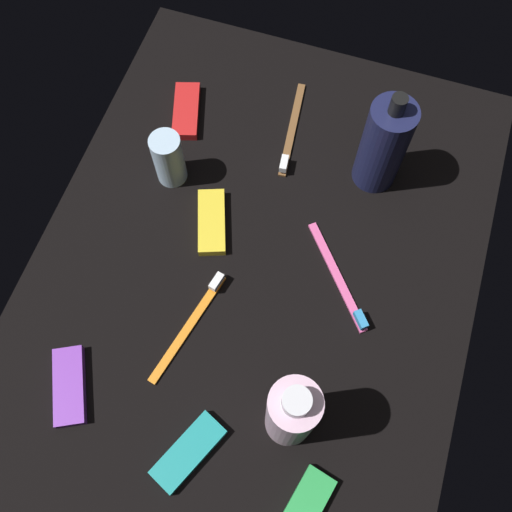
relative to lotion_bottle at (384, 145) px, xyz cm
name	(u,v)px	position (x,y,z in cm)	size (l,w,h in cm)	color
ground_plane	(256,265)	(20.10, -12.75, -8.88)	(84.00, 64.00, 1.20)	black
lotion_bottle	(384,145)	(0.00, 0.00, 0.00)	(6.69, 6.69, 19.01)	#1A1E44
bodywash_bottle	(292,413)	(40.20, -1.67, 0.33)	(6.14, 6.14, 18.77)	silver
deodorant_stick	(169,159)	(9.92, -29.88, -3.49)	(4.62, 4.62, 9.57)	silver
toothbrush_pink	(341,282)	(19.16, -0.20, -7.67)	(14.56, 12.49, 2.10)	#E55999
toothbrush_brown	(291,133)	(-3.02, -14.41, -7.67)	(18.02, 3.23, 2.10)	brown
toothbrush_orange	(192,320)	(31.24, -18.50, -7.67)	(17.80, 5.25, 2.10)	orange
snack_bar_yellow	(212,222)	(16.02, -21.11, -7.53)	(10.40, 4.00, 1.50)	yellow
snack_bar_red	(186,111)	(-1.69, -31.95, -7.53)	(10.40, 4.00, 1.50)	red
snack_bar_green	(303,511)	(49.99, 3.19, -7.53)	(10.40, 4.00, 1.50)	green
snack_bar_purple	(69,386)	(45.01, -30.94, -7.53)	(10.40, 4.00, 1.50)	purple
snack_bar_teal	(186,451)	(47.89, -13.13, -7.53)	(10.40, 4.00, 1.50)	teal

